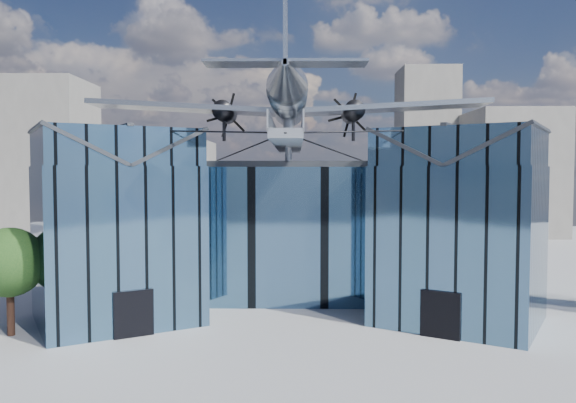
{
  "coord_description": "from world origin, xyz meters",
  "views": [
    {
      "loc": [
        0.52,
        -35.08,
        9.14
      ],
      "look_at": [
        0.0,
        2.0,
        7.2
      ],
      "focal_mm": 35.0,
      "sensor_mm": 36.0,
      "label": 1
    }
  ],
  "objects": [
    {
      "name": "museum",
      "position": [
        0.0,
        5.82,
        5.54
      ],
      "size": [
        32.88,
        24.5,
        17.6
      ],
      "color": "#476E90",
      "rests_on": "ground"
    },
    {
      "name": "tree_side_e",
      "position": [
        20.54,
        14.84,
        3.42
      ],
      "size": [
        4.25,
        4.25,
        5.05
      ],
      "rotation": [
        0.0,
        0.0,
        -0.41
      ],
      "color": "black",
      "rests_on": "ground"
    },
    {
      "name": "ground_plane",
      "position": [
        0.0,
        0.0,
        0.0
      ],
      "size": [
        120.0,
        120.0,
        0.0
      ],
      "primitive_type": "plane",
      "color": "gray"
    },
    {
      "name": "bg_towers",
      "position": [
        1.45,
        50.49,
        10.01
      ],
      "size": [
        77.0,
        24.5,
        26.0
      ],
      "color": "slate",
      "rests_on": "ground"
    },
    {
      "name": "tree_plaza_w",
      "position": [
        -15.44,
        -4.3,
        4.11
      ],
      "size": [
        4.24,
        4.24,
        6.07
      ],
      "rotation": [
        0.0,
        0.0,
        -0.1
      ],
      "color": "black",
      "rests_on": "ground"
    }
  ]
}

